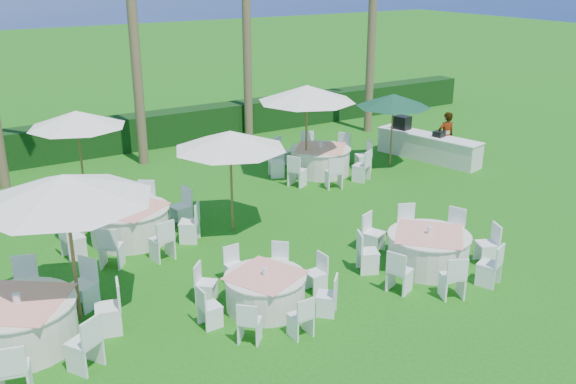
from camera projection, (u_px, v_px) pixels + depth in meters
name	position (u px, v px, depth m)	size (l,w,h in m)	color
ground	(263.00, 299.00, 12.87)	(120.00, 120.00, 0.00)	#165E10
hedge	(91.00, 138.00, 22.24)	(34.00, 1.00, 1.20)	black
banquet_table_a	(21.00, 323.00, 11.16)	(3.41, 3.41, 1.03)	silver
banquet_table_b	(265.00, 290.00, 12.42)	(2.78, 2.78, 0.86)	silver
banquet_table_c	(428.00, 250.00, 14.07)	(3.09, 3.09, 0.96)	silver
banquet_table_e	(130.00, 223.00, 15.45)	(3.37, 3.37, 1.01)	silver
banquet_table_f	(320.00, 160.00, 20.36)	(3.29, 3.29, 1.00)	silver
umbrella_a	(64.00, 188.00, 11.26)	(3.15, 3.15, 2.88)	brown
umbrella_b	(230.00, 140.00, 15.35)	(2.77, 2.77, 2.58)	brown
umbrella_c	(77.00, 119.00, 17.36)	(2.65, 2.65, 2.59)	brown
umbrella_d	(307.00, 93.00, 19.34)	(3.00, 3.00, 2.88)	brown
umbrella_green	(393.00, 100.00, 20.49)	(2.40, 2.40, 2.41)	brown
buffet_table	(427.00, 146.00, 21.79)	(1.63, 3.82, 1.33)	silver
staff_person	(446.00, 136.00, 21.58)	(0.61, 0.40, 1.66)	gray
palm_d	(246.00, 5.00, 23.13)	(4.36, 4.27, 8.91)	brown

